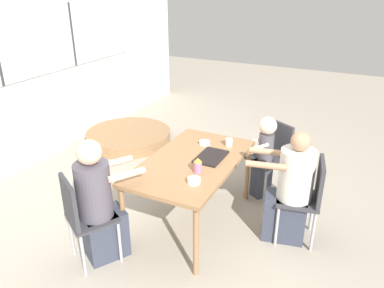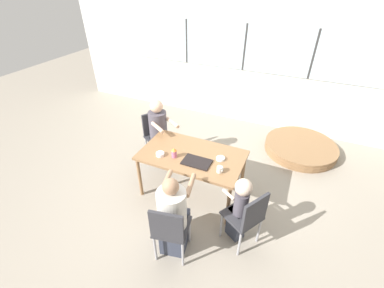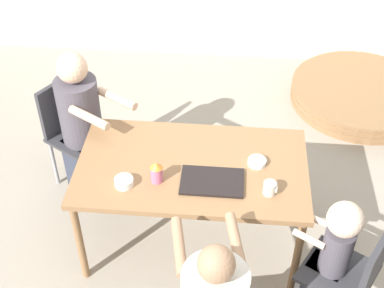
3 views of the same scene
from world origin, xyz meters
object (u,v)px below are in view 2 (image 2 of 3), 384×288
(chair_for_toddler, at_px, (248,216))
(chair_for_woman_green_shirt, at_px, (169,229))
(person_woman_green_shirt, at_px, (174,218))
(person_toddler, at_px, (239,209))
(folded_table_stack, at_px, (300,148))
(chair_for_man_blue_shirt, at_px, (155,132))
(bowl_white_shallow, at_px, (160,154))
(person_man_blue_shirt, at_px, (160,135))
(coffee_mug, at_px, (220,169))
(sippy_cup, at_px, (174,153))
(bowl_cereal, at_px, (221,159))

(chair_for_toddler, bearing_deg, chair_for_woman_green_shirt, 156.06)
(person_woman_green_shirt, height_order, person_toddler, person_woman_green_shirt)
(folded_table_stack, bearing_deg, chair_for_man_blue_shirt, -152.97)
(chair_for_woman_green_shirt, bearing_deg, person_woman_green_shirt, 90.00)
(chair_for_woman_green_shirt, height_order, chair_for_man_blue_shirt, same)
(chair_for_toddler, relative_size, bowl_white_shallow, 7.50)
(folded_table_stack, bearing_deg, chair_for_woman_green_shirt, -112.65)
(chair_for_toddler, height_order, folded_table_stack, chair_for_toddler)
(chair_for_woman_green_shirt, height_order, bowl_white_shallow, chair_for_woman_green_shirt)
(chair_for_woman_green_shirt, xyz_separation_m, bowl_white_shallow, (-0.63, 0.92, 0.24))
(person_man_blue_shirt, relative_size, coffee_mug, 14.03)
(person_woman_green_shirt, bearing_deg, person_toddler, 22.71)
(sippy_cup, relative_size, bowl_cereal, 1.26)
(chair_for_man_blue_shirt, distance_m, bowl_white_shallow, 1.04)
(sippy_cup, xyz_separation_m, folded_table_stack, (1.69, 2.03, -0.73))
(coffee_mug, distance_m, folded_table_stack, 2.40)
(chair_for_toddler, bearing_deg, person_woman_green_shirt, 146.07)
(bowl_cereal, height_order, folded_table_stack, bowl_cereal)
(chair_for_man_blue_shirt, relative_size, folded_table_stack, 0.66)
(coffee_mug, bearing_deg, person_toddler, -39.44)
(coffee_mug, height_order, sippy_cup, sippy_cup)
(chair_for_woman_green_shirt, relative_size, chair_for_man_blue_shirt, 1.00)
(person_man_blue_shirt, xyz_separation_m, bowl_cereal, (1.27, -0.47, 0.21))
(chair_for_woman_green_shirt, relative_size, person_toddler, 0.89)
(chair_for_woman_green_shirt, relative_size, sippy_cup, 5.87)
(chair_for_woman_green_shirt, relative_size, person_man_blue_shirt, 0.73)
(folded_table_stack, bearing_deg, bowl_white_shallow, -132.20)
(person_toddler, distance_m, folded_table_stack, 2.50)
(sippy_cup, relative_size, folded_table_stack, 0.11)
(bowl_white_shallow, xyz_separation_m, folded_table_stack, (1.89, 2.08, -0.68))
(chair_for_man_blue_shirt, height_order, person_toddler, person_toddler)
(coffee_mug, relative_size, folded_table_stack, 0.06)
(chair_for_man_blue_shirt, bearing_deg, chair_for_toddler, 90.16)
(chair_for_woman_green_shirt, height_order, bowl_cereal, chair_for_woman_green_shirt)
(chair_for_woman_green_shirt, xyz_separation_m, sippy_cup, (-0.44, 0.98, 0.29))
(chair_for_woman_green_shirt, bearing_deg, person_toddler, 32.74)
(person_man_blue_shirt, relative_size, bowl_cereal, 10.08)
(person_toddler, height_order, folded_table_stack, person_toddler)
(bowl_white_shallow, relative_size, folded_table_stack, 0.09)
(person_woman_green_shirt, distance_m, sippy_cup, 0.96)
(person_man_blue_shirt, xyz_separation_m, folded_table_stack, (2.34, 1.35, -0.46))
(chair_for_toddler, bearing_deg, bowl_white_shallow, 105.74)
(chair_for_man_blue_shirt, height_order, sippy_cup, sippy_cup)
(chair_for_man_blue_shirt, bearing_deg, person_toddler, 90.15)
(chair_for_woman_green_shirt, height_order, person_man_blue_shirt, person_man_blue_shirt)
(chair_for_man_blue_shirt, bearing_deg, bowl_cereal, 99.80)
(sippy_cup, height_order, bowl_white_shallow, sippy_cup)
(person_man_blue_shirt, bearing_deg, person_woman_green_shirt, 66.28)
(chair_for_toddler, height_order, person_man_blue_shirt, person_man_blue_shirt)
(chair_for_woman_green_shirt, xyz_separation_m, chair_for_toddler, (0.77, 0.55, 0.00))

